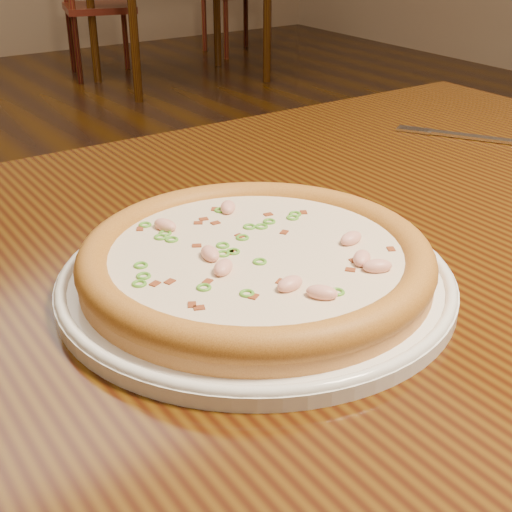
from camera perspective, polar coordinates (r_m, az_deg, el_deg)
ground at (r=1.62m, az=0.49°, el=-13.82°), size 9.00×9.00×0.00m
hero_table at (r=0.76m, az=5.41°, el=-5.00°), size 1.20×0.80×0.75m
plate at (r=0.61m, az=0.00°, el=-1.79°), size 0.34×0.34×0.02m
pizza at (r=0.60m, az=0.01°, el=-0.25°), size 0.30×0.30×0.03m
fork at (r=1.05m, az=16.27°, el=9.23°), size 0.11×0.16×0.00m
chair_c at (r=4.89m, az=-13.14°, el=18.86°), size 0.51×0.51×0.95m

